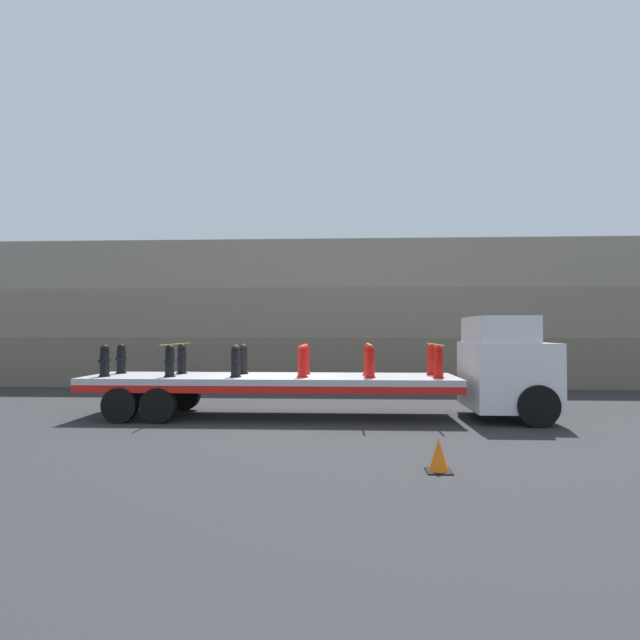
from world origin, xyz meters
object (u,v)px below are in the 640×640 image
object	(u,v)px
flatbed_trailer	(250,383)
fire_hydrant_black_far_2	(243,359)
fire_hydrant_red_near_3	(302,361)
fire_hydrant_red_near_5	(438,362)
fire_hydrant_red_far_5	(432,360)
fire_hydrant_black_near_0	(105,361)
fire_hydrant_black_far_0	(121,359)
fire_hydrant_black_near_2	(236,361)
traffic_cone	(439,456)
fire_hydrant_black_far_1	(182,359)
fire_hydrant_red_far_4	(368,360)
fire_hydrant_black_near_1	(170,361)
fire_hydrant_red_near_4	(370,362)
truck_cab	(509,367)
fire_hydrant_red_far_3	(305,359)

from	to	relation	value
flatbed_trailer	fire_hydrant_black_far_2	distance (m)	0.90
fire_hydrant_red_near_3	fire_hydrant_red_near_5	bearing A→B (deg)	0.00
fire_hydrant_red_near_3	fire_hydrant_red_far_5	bearing A→B (deg)	15.73
flatbed_trailer	fire_hydrant_black_near_0	world-z (taller)	fire_hydrant_black_near_0
fire_hydrant_red_near_5	fire_hydrant_red_far_5	distance (m)	1.06
fire_hydrant_black_far_0	fire_hydrant_black_far_2	bearing A→B (deg)	0.00
fire_hydrant_black_far_0	fire_hydrant_black_near_2	xyz separation A→B (m)	(3.75, -1.06, 0.00)
fire_hydrant_black_near_2	fire_hydrant_red_near_5	bearing A→B (deg)	0.00
fire_hydrant_black_near_0	fire_hydrant_red_far_5	size ratio (longest dim) A/B	1.00
fire_hydrant_red_far_5	fire_hydrant_red_near_3	bearing A→B (deg)	-164.27
fire_hydrant_black_near_2	fire_hydrant_red_far_5	distance (m)	5.73
fire_hydrant_red_far_5	traffic_cone	size ratio (longest dim) A/B	1.54
fire_hydrant_red_near_5	fire_hydrant_black_near_0	bearing A→B (deg)	180.00
flatbed_trailer	fire_hydrant_black_far_0	world-z (taller)	fire_hydrant_black_far_0
fire_hydrant_black_far_0	traffic_cone	distance (m)	10.45
fire_hydrant_black_far_1	fire_hydrant_red_far_4	size ratio (longest dim) A/B	1.00
flatbed_trailer	fire_hydrant_black_near_1	xyz separation A→B (m)	(-2.18, -0.53, 0.66)
fire_hydrant_black_near_0	fire_hydrant_red_far_4	distance (m)	7.58
fire_hydrant_red_near_5	fire_hydrant_black_far_0	bearing A→B (deg)	173.57
fire_hydrant_black_far_1	traffic_cone	world-z (taller)	fire_hydrant_black_far_1
fire_hydrant_red_near_3	traffic_cone	bearing A→B (deg)	-60.21
flatbed_trailer	fire_hydrant_red_near_4	world-z (taller)	fire_hydrant_red_near_4
fire_hydrant_black_far_0	fire_hydrant_red_far_5	bearing A→B (deg)	0.00
fire_hydrant_red_near_5	fire_hydrant_red_far_5	bearing A→B (deg)	90.00
fire_hydrant_red_far_4	fire_hydrant_black_near_0	bearing A→B (deg)	-171.99
truck_cab	fire_hydrant_red_far_5	bearing A→B (deg)	165.70
fire_hydrant_black_far_2	fire_hydrant_red_far_5	xyz separation A→B (m)	(5.63, 0.00, 0.00)
flatbed_trailer	fire_hydrant_black_far_2	bearing A→B (deg)	119.64
fire_hydrant_black_far_2	fire_hydrant_red_near_4	distance (m)	3.90
fire_hydrant_black_near_0	flatbed_trailer	bearing A→B (deg)	7.43
fire_hydrant_black_near_0	fire_hydrant_red_far_3	world-z (taller)	same
flatbed_trailer	fire_hydrant_red_far_5	size ratio (longest dim) A/B	11.63
fire_hydrant_black_near_1	fire_hydrant_red_near_5	size ratio (longest dim) A/B	1.00
fire_hydrant_black_far_2	fire_hydrant_red_near_3	size ratio (longest dim) A/B	1.00
fire_hydrant_black_far_0	fire_hydrant_black_near_1	world-z (taller)	same
fire_hydrant_black_far_1	fire_hydrant_red_far_4	xyz separation A→B (m)	(5.63, 0.00, 0.00)
fire_hydrant_black_near_0	fire_hydrant_red_near_3	world-z (taller)	same
fire_hydrant_red_far_4	traffic_cone	bearing A→B (deg)	-81.03
fire_hydrant_black_near_0	fire_hydrant_black_near_2	world-z (taller)	same
fire_hydrant_black_far_0	traffic_cone	world-z (taller)	fire_hydrant_black_far_0
fire_hydrant_black_near_1	fire_hydrant_red_near_4	distance (m)	5.63
fire_hydrant_red_near_4	fire_hydrant_red_far_5	size ratio (longest dim) A/B	1.00
truck_cab	flatbed_trailer	world-z (taller)	truck_cab
fire_hydrant_black_near_1	fire_hydrant_black_far_2	world-z (taller)	same
fire_hydrant_red_near_3	fire_hydrant_black_far_1	bearing A→B (deg)	164.27
fire_hydrant_red_near_3	flatbed_trailer	bearing A→B (deg)	161.46
fire_hydrant_black_far_2	fire_hydrant_red_near_5	world-z (taller)	same
fire_hydrant_black_near_2	fire_hydrant_black_far_1	bearing A→B (deg)	150.61
fire_hydrant_black_far_0	fire_hydrant_red_far_3	bearing A→B (deg)	0.00
fire_hydrant_black_far_0	fire_hydrant_red_far_5	distance (m)	9.38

